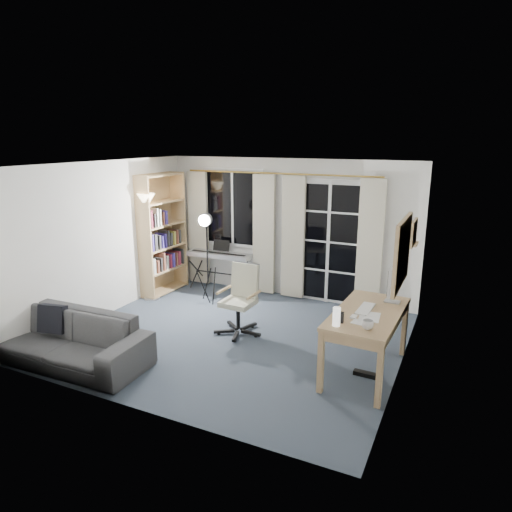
{
  "coord_description": "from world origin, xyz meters",
  "views": [
    {
      "loc": [
        2.83,
        -5.25,
        2.74
      ],
      "look_at": [
        0.17,
        0.35,
        1.12
      ],
      "focal_mm": 32.0,
      "sensor_mm": 36.0,
      "label": 1
    }
  ],
  "objects_px": {
    "studio_light": "(206,230)",
    "sofa": "(65,331)",
    "keyboard_piano": "(219,256)",
    "monitor": "(394,279)",
    "desk": "(367,319)",
    "office_chair": "(242,292)",
    "mug": "(368,324)",
    "bookshelf": "(160,237)",
    "torchiere_lamp": "(147,215)"
  },
  "relations": [
    {
      "from": "studio_light",
      "to": "sofa",
      "type": "distance_m",
      "value": 2.74
    },
    {
      "from": "keyboard_piano",
      "to": "monitor",
      "type": "bearing_deg",
      "value": -26.09
    },
    {
      "from": "desk",
      "to": "office_chair",
      "type": "bearing_deg",
      "value": 168.92
    },
    {
      "from": "keyboard_piano",
      "to": "sofa",
      "type": "bearing_deg",
      "value": -98.22
    },
    {
      "from": "studio_light",
      "to": "desk",
      "type": "relative_size",
      "value": 1.07
    },
    {
      "from": "studio_light",
      "to": "monitor",
      "type": "height_order",
      "value": "studio_light"
    },
    {
      "from": "desk",
      "to": "monitor",
      "type": "relative_size",
      "value": 2.64
    },
    {
      "from": "monitor",
      "to": "mug",
      "type": "height_order",
      "value": "monitor"
    },
    {
      "from": "desk",
      "to": "bookshelf",
      "type": "bearing_deg",
      "value": 163.26
    },
    {
      "from": "desk",
      "to": "mug",
      "type": "distance_m",
      "value": 0.53
    },
    {
      "from": "desk",
      "to": "mug",
      "type": "relative_size",
      "value": 11.61
    },
    {
      "from": "office_chair",
      "to": "sofa",
      "type": "bearing_deg",
      "value": -128.83
    },
    {
      "from": "keyboard_piano",
      "to": "monitor",
      "type": "xyz_separation_m",
      "value": [
        3.28,
        -1.45,
        0.41
      ]
    },
    {
      "from": "keyboard_piano",
      "to": "sofa",
      "type": "xyz_separation_m",
      "value": [
        -0.34,
        -3.25,
        -0.24
      ]
    },
    {
      "from": "studio_light",
      "to": "monitor",
      "type": "distance_m",
      "value": 3.23
    },
    {
      "from": "keyboard_piano",
      "to": "office_chair",
      "type": "relative_size",
      "value": 1.21
    },
    {
      "from": "torchiere_lamp",
      "to": "desk",
      "type": "xyz_separation_m",
      "value": [
        3.92,
        -0.97,
        -0.8
      ]
    },
    {
      "from": "monitor",
      "to": "mug",
      "type": "distance_m",
      "value": 0.98
    },
    {
      "from": "bookshelf",
      "to": "office_chair",
      "type": "height_order",
      "value": "bookshelf"
    },
    {
      "from": "monitor",
      "to": "mug",
      "type": "relative_size",
      "value": 4.4
    },
    {
      "from": "studio_light",
      "to": "sofa",
      "type": "bearing_deg",
      "value": -115.49
    },
    {
      "from": "torchiere_lamp",
      "to": "studio_light",
      "type": "bearing_deg",
      "value": 13.99
    },
    {
      "from": "monitor",
      "to": "bookshelf",
      "type": "bearing_deg",
      "value": 169.78
    },
    {
      "from": "bookshelf",
      "to": "monitor",
      "type": "bearing_deg",
      "value": -9.98
    },
    {
      "from": "torchiere_lamp",
      "to": "monitor",
      "type": "relative_size",
      "value": 3.31
    },
    {
      "from": "desk",
      "to": "sofa",
      "type": "height_order",
      "value": "sofa"
    },
    {
      "from": "bookshelf",
      "to": "keyboard_piano",
      "type": "distance_m",
      "value": 1.11
    },
    {
      "from": "torchiere_lamp",
      "to": "office_chair",
      "type": "distance_m",
      "value": 2.28
    },
    {
      "from": "studio_light",
      "to": "office_chair",
      "type": "relative_size",
      "value": 1.58
    },
    {
      "from": "office_chair",
      "to": "mug",
      "type": "relative_size",
      "value": 7.86
    },
    {
      "from": "studio_light",
      "to": "office_chair",
      "type": "distance_m",
      "value": 1.46
    },
    {
      "from": "bookshelf",
      "to": "keyboard_piano",
      "type": "height_order",
      "value": "bookshelf"
    },
    {
      "from": "keyboard_piano",
      "to": "mug",
      "type": "xyz_separation_m",
      "value": [
        3.19,
        -2.4,
        0.18
      ]
    },
    {
      "from": "torchiere_lamp",
      "to": "mug",
      "type": "height_order",
      "value": "torchiere_lamp"
    },
    {
      "from": "sofa",
      "to": "keyboard_piano",
      "type": "bearing_deg",
      "value": 82.14
    },
    {
      "from": "desk",
      "to": "mug",
      "type": "height_order",
      "value": "mug"
    },
    {
      "from": "office_chair",
      "to": "bookshelf",
      "type": "bearing_deg",
      "value": 157.96
    },
    {
      "from": "sofa",
      "to": "desk",
      "type": "bearing_deg",
      "value": 19.54
    },
    {
      "from": "monitor",
      "to": "sofa",
      "type": "height_order",
      "value": "monitor"
    },
    {
      "from": "office_chair",
      "to": "monitor",
      "type": "bearing_deg",
      "value": 1.79
    },
    {
      "from": "torchiere_lamp",
      "to": "desk",
      "type": "relative_size",
      "value": 1.25
    },
    {
      "from": "office_chair",
      "to": "desk",
      "type": "bearing_deg",
      "value": -11.66
    },
    {
      "from": "mug",
      "to": "sofa",
      "type": "distance_m",
      "value": 3.65
    },
    {
      "from": "torchiere_lamp",
      "to": "mug",
      "type": "distance_m",
      "value": 4.33
    },
    {
      "from": "keyboard_piano",
      "to": "studio_light",
      "type": "distance_m",
      "value": 0.93
    },
    {
      "from": "studio_light",
      "to": "sofa",
      "type": "xyz_separation_m",
      "value": [
        -0.49,
        -2.56,
        -0.84
      ]
    },
    {
      "from": "bookshelf",
      "to": "keyboard_piano",
      "type": "xyz_separation_m",
      "value": [
        0.92,
        0.51,
        -0.36
      ]
    },
    {
      "from": "torchiere_lamp",
      "to": "sofa",
      "type": "relative_size",
      "value": 0.86
    },
    {
      "from": "office_chair",
      "to": "torchiere_lamp",
      "type": "bearing_deg",
      "value": 167.53
    },
    {
      "from": "bookshelf",
      "to": "monitor",
      "type": "distance_m",
      "value": 4.31
    }
  ]
}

